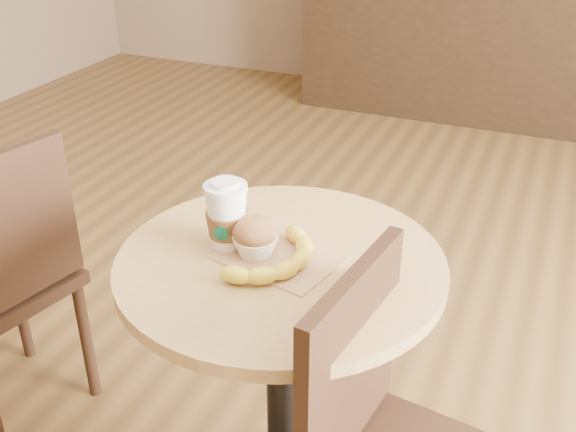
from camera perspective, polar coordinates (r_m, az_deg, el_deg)
The scene contains 6 objects.
cafe_table at distance 1.53m, azimuth -0.59°, elevation -10.57°, with size 0.69×0.69×0.75m.
service_counter at distance 4.46m, azimuth 16.47°, elevation 14.76°, with size 2.30×0.65×1.04m.
kraft_bag at distance 1.41m, azimuth -0.72°, elevation -3.51°, with size 0.24×0.18×0.00m, color #A77951.
coffee_cup at distance 1.42m, azimuth -5.20°, elevation -0.09°, with size 0.09×0.09×0.15m.
muffin at distance 1.39m, azimuth -2.80°, elevation -1.79°, with size 0.10×0.10×0.09m.
banana at distance 1.37m, azimuth -0.88°, elevation -3.43°, with size 0.16×0.26×0.04m, color gold, non-canonical shape.
Camera 1 is at (0.50, -1.14, 1.50)m, focal length 42.00 mm.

